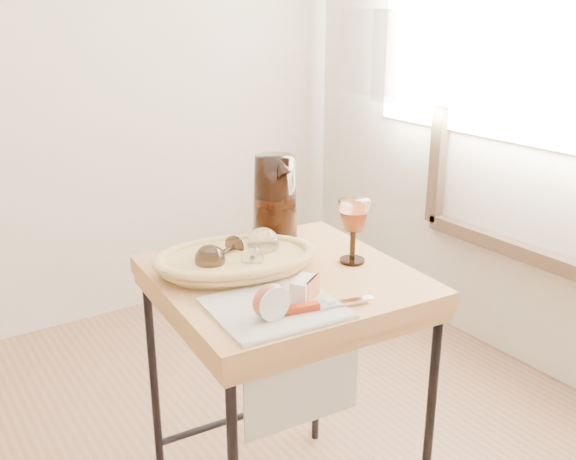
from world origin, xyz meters
TOP-DOWN VIEW (x-y plane):
  - curtain at (1.74, 0.35)m, footprint 0.02×1.00m
  - side_table at (0.49, 0.22)m, footprint 0.65×0.65m
  - tea_towel at (0.37, 0.06)m, footprint 0.30×0.27m
  - bread_basket at (0.40, 0.30)m, footprint 0.42×0.34m
  - goblet_lying_a at (0.37, 0.31)m, footprint 0.14×0.12m
  - goblet_lying_b at (0.46, 0.27)m, footprint 0.16×0.16m
  - pitcher at (0.60, 0.42)m, footprint 0.22×0.28m
  - wine_goblet at (0.68, 0.18)m, footprint 0.10×0.10m
  - apple_half at (0.33, 0.03)m, footprint 0.08×0.04m
  - apple_wedge at (0.44, 0.06)m, footprint 0.08×0.07m
  - table_knife at (0.46, -0.00)m, footprint 0.21×0.07m

SIDE VIEW (x-z plane):
  - side_table at x=0.49m, z-range 0.00..0.77m
  - tea_towel at x=0.37m, z-range 0.77..0.78m
  - table_knife at x=0.46m, z-range 0.78..0.79m
  - bread_basket at x=0.40m, z-range 0.77..0.82m
  - apple_wedge at x=0.44m, z-range 0.78..0.83m
  - apple_half at x=0.33m, z-range 0.78..0.85m
  - goblet_lying_a at x=0.37m, z-range 0.78..0.86m
  - goblet_lying_b at x=0.46m, z-range 0.78..0.87m
  - wine_goblet at x=0.68m, z-range 0.77..0.94m
  - pitcher at x=0.60m, z-range 0.75..1.04m
  - curtain at x=1.74m, z-range 0.10..2.30m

